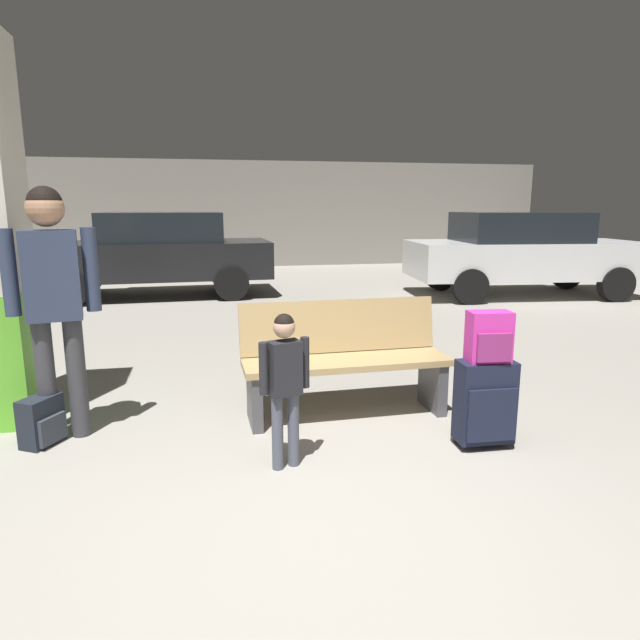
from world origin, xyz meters
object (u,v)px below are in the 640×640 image
Objects in this scene: backpack_bright at (489,337)px; child at (284,374)px; bench at (344,359)px; parked_car_far at (157,252)px; adult at (53,287)px; suitcase at (485,402)px; backpack_dark_floor at (42,421)px; parked_car_side at (523,252)px.

child reaches higher than backpack_bright.
parked_car_far is (-1.90, 6.38, 0.36)m from bench.
bench is 1.63× the size of child.
child is 1.73m from adult.
backpack_bright is 2.95m from adult.
backpack_bright is at bearing -14.76° from adult.
suitcase is 0.45m from backpack_bright.
suitcase is 3.04m from backpack_dark_floor.
bench is at bearing 54.72° from child.
adult is at bearing 152.19° from child.
backpack_bright is 3.10m from backpack_dark_floor.
adult is 0.93m from backpack_dark_floor.
backpack_bright is at bearing 1.11° from child.
suitcase is 0.34× the size of adult.
adult is 8.45m from parked_car_side.
bench is 2.16m from adult.
backpack_dark_floor is 0.08× the size of parked_car_side.
backpack_bright is at bearing -123.00° from parked_car_side.
backpack_bright is 0.19× the size of adult.
child is 2.91× the size of backpack_dark_floor.
parked_car_side is at bearing 57.00° from backpack_bright.
backpack_bright is 0.08× the size of parked_car_side.
bench is 1.13m from suitcase.
parked_car_side reaches higher than backpack_bright.
parked_car_far and parked_car_side have the same top height.
child reaches higher than bench.
child is (-0.59, -0.84, 0.17)m from bench.
adult is at bearing 165.24° from backpack_bright.
parked_car_side is (6.52, -1.27, 0.00)m from parked_car_far.
child is at bearing -79.70° from parked_car_far.
backpack_bright is at bearing -12.34° from backpack_dark_floor.
adult is at bearing 38.02° from backpack_dark_floor.
backpack_bright is at bearing -46.04° from bench.
backpack_bright is at bearing -69.54° from parked_car_far.
backpack_dark_floor is 0.08× the size of parked_car_far.
adult is 5.15× the size of backpack_dark_floor.
backpack_dark_floor is (-2.97, 0.65, -0.15)m from suitcase.
parked_car_far reaches higher than suitcase.
bench is at bearing -132.15° from parked_car_side.
adult reaches higher than parked_car_far.
bench is at bearing 133.99° from suitcase.
parked_car_far is 6.64m from parked_car_side.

